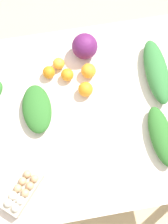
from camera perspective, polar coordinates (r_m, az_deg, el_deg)
The scene contains 12 objects.
ground_plane at distance 2.33m, azimuth 0.00°, elevation -6.04°, with size 8.00×8.00×0.00m, color #C6B289.
dining_table at distance 1.71m, azimuth 0.00°, elevation -1.15°, with size 1.36×1.04×0.73m.
cabbage_purple at distance 1.72m, azimuth 0.13°, elevation 11.92°, with size 0.14×0.14×0.14m, color #601E5B.
egg_carton at distance 1.53m, azimuth -11.14°, elevation -14.01°, with size 0.22×0.23×0.09m.
greens_bunch_dandelion at distance 1.62m, azimuth -8.61°, elevation 0.59°, with size 0.27×0.15×0.08m, color #2D6B28.
greens_bunch_scallion at distance 1.60m, azimuth 13.97°, elevation -4.25°, with size 0.31×0.11×0.08m, color #2D6B28.
greens_bunch_chard at distance 1.72m, azimuth 13.12°, elevation 7.27°, with size 0.38×0.12×0.09m, color #337538.
orange_0 at distance 1.68m, azimuth -3.07°, elevation 6.81°, with size 0.07×0.07×0.07m, color orange.
orange_1 at distance 1.70m, azimuth -6.44°, elevation 7.23°, with size 0.07×0.07×0.07m, color orange.
orange_2 at distance 1.72m, azimuth -4.65°, elevation 8.83°, with size 0.07×0.07×0.07m, color #F9A833.
orange_3 at distance 1.64m, azimuth 0.28°, elevation 4.18°, with size 0.08×0.08×0.08m, color orange.
orange_4 at distance 1.68m, azimuth 0.83°, elevation 7.56°, with size 0.08×0.08×0.08m, color orange.
Camera 1 is at (0.09, 0.52, 2.27)m, focal length 50.00 mm.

